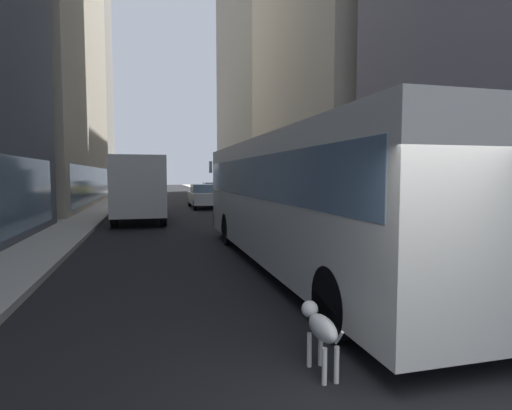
# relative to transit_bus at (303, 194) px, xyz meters

# --- Properties ---
(ground_plane) EXTENTS (120.00, 120.00, 0.00)m
(ground_plane) POSITION_rel_transit_bus_xyz_m (-1.20, 28.05, -1.78)
(ground_plane) COLOR black
(sidewalk_left) EXTENTS (2.40, 110.00, 0.15)m
(sidewalk_left) POSITION_rel_transit_bus_xyz_m (-6.90, 28.05, -1.70)
(sidewalk_left) COLOR #ADA89E
(sidewalk_left) RESTS_ON ground
(sidewalk_right) EXTENTS (2.40, 110.00, 0.15)m
(sidewalk_right) POSITION_rel_transit_bus_xyz_m (4.50, 28.05, -1.70)
(sidewalk_right) COLOR #ADA89E
(sidewalk_right) RESTS_ON ground
(building_left_far) EXTENTS (9.57, 19.62, 34.63)m
(building_left_far) POSITION_rel_transit_bus_xyz_m (-13.10, 42.77, 15.53)
(building_left_far) COLOR gray
(building_left_far) RESTS_ON ground
(building_right_far) EXTENTS (8.99, 22.26, 28.34)m
(building_right_far) POSITION_rel_transit_bus_xyz_m (10.70, 39.92, 12.39)
(building_right_far) COLOR gray
(building_right_far) RESTS_ON ground
(transit_bus) EXTENTS (2.78, 11.53, 3.05)m
(transit_bus) POSITION_rel_transit_bus_xyz_m (0.00, 0.00, 0.00)
(transit_bus) COLOR silver
(transit_bus) RESTS_ON ground
(car_white_van) EXTENTS (1.82, 4.39, 1.62)m
(car_white_van) POSITION_rel_transit_bus_xyz_m (0.00, 18.20, -0.95)
(car_white_van) COLOR silver
(car_white_van) RESTS_ON ground
(car_red_coupe) EXTENTS (1.79, 4.22, 1.62)m
(car_red_coupe) POSITION_rel_transit_bus_xyz_m (1.60, 24.47, -0.96)
(car_red_coupe) COLOR red
(car_red_coupe) RESTS_ON ground
(car_yellow_taxi) EXTENTS (1.75, 4.17, 1.62)m
(car_yellow_taxi) POSITION_rel_transit_bus_xyz_m (-4.00, 38.48, -0.96)
(car_yellow_taxi) COLOR yellow
(car_yellow_taxi) RESTS_ON ground
(box_truck) EXTENTS (2.30, 7.50, 3.05)m
(box_truck) POSITION_rel_transit_bus_xyz_m (-4.00, 11.55, -0.11)
(box_truck) COLOR #19519E
(box_truck) RESTS_ON ground
(dalmatian_dog) EXTENTS (0.22, 0.96, 0.72)m
(dalmatian_dog) POSITION_rel_transit_bus_xyz_m (-1.71, -4.96, -1.26)
(dalmatian_dog) COLOR white
(dalmatian_dog) RESTS_ON ground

